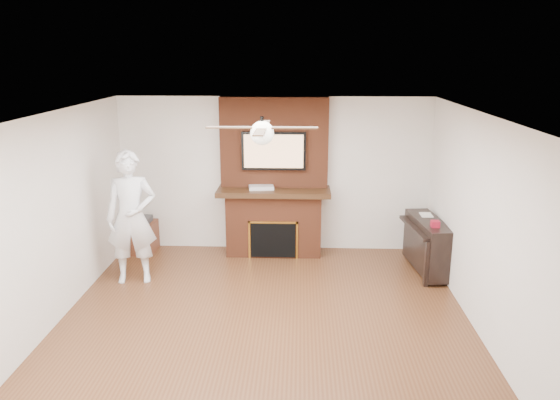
{
  "coord_description": "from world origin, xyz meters",
  "views": [
    {
      "loc": [
        0.42,
        -5.86,
        3.17
      ],
      "look_at": [
        0.16,
        0.9,
        1.33
      ],
      "focal_mm": 35.0,
      "sensor_mm": 36.0,
      "label": 1
    }
  ],
  "objects_px": {
    "fireplace": "(274,193)",
    "person": "(131,217)",
    "piano": "(427,244)",
    "side_table": "(140,235)"
  },
  "relations": [
    {
      "from": "person",
      "to": "piano",
      "type": "bearing_deg",
      "value": -3.79
    },
    {
      "from": "side_table",
      "to": "piano",
      "type": "bearing_deg",
      "value": -6.79
    },
    {
      "from": "fireplace",
      "to": "side_table",
      "type": "height_order",
      "value": "fireplace"
    },
    {
      "from": "person",
      "to": "side_table",
      "type": "height_order",
      "value": "person"
    },
    {
      "from": "side_table",
      "to": "piano",
      "type": "xyz_separation_m",
      "value": [
        4.51,
        -0.67,
        0.16
      ]
    },
    {
      "from": "fireplace",
      "to": "piano",
      "type": "relative_size",
      "value": 1.99
    },
    {
      "from": "person",
      "to": "side_table",
      "type": "xyz_separation_m",
      "value": [
        -0.27,
        1.18,
        -0.67
      ]
    },
    {
      "from": "fireplace",
      "to": "side_table",
      "type": "relative_size",
      "value": 4.25
    },
    {
      "from": "fireplace",
      "to": "piano",
      "type": "bearing_deg",
      "value": -17.73
    },
    {
      "from": "fireplace",
      "to": "person",
      "type": "xyz_separation_m",
      "value": [
        -1.93,
        -1.24,
        -0.05
      ]
    }
  ]
}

